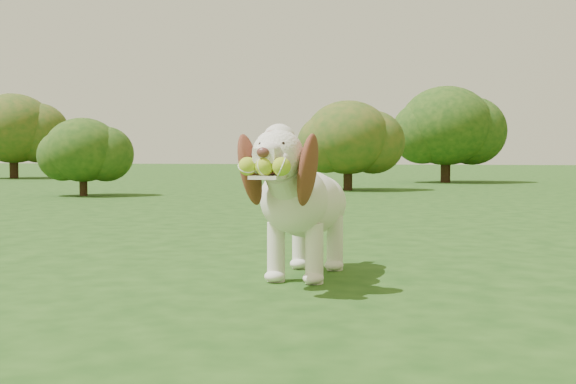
# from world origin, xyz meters

# --- Properties ---
(ground) EXTENTS (80.00, 80.00, 0.00)m
(ground) POSITION_xyz_m (0.00, 0.00, 0.00)
(ground) COLOR #193E11
(ground) RESTS_ON ground
(dog) EXTENTS (0.41, 1.13, 0.74)m
(dog) POSITION_xyz_m (0.41, 0.51, 0.39)
(dog) COLOR white
(dog) RESTS_ON ground
(shrub_a) EXTENTS (1.09, 1.09, 1.13)m
(shrub_a) POSITION_xyz_m (-4.14, 6.60, 0.67)
(shrub_a) COLOR #382314
(shrub_a) RESTS_ON ground
(shrub_i) EXTENTS (1.98, 1.98, 2.06)m
(shrub_i) POSITION_xyz_m (0.91, 12.88, 1.21)
(shrub_i) COLOR #382314
(shrub_i) RESTS_ON ground
(shrub_b) EXTENTS (1.45, 1.45, 1.50)m
(shrub_b) POSITION_xyz_m (-0.63, 9.09, 0.88)
(shrub_b) COLOR #382314
(shrub_b) RESTS_ON ground
(shrub_g) EXTENTS (2.05, 2.05, 2.13)m
(shrub_g) POSITION_xyz_m (-9.70, 13.18, 1.25)
(shrub_g) COLOR #382314
(shrub_g) RESTS_ON ground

